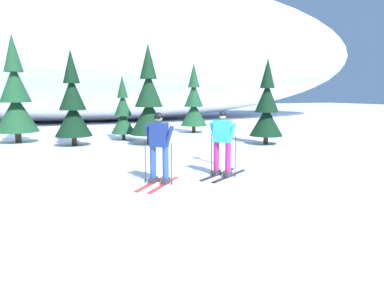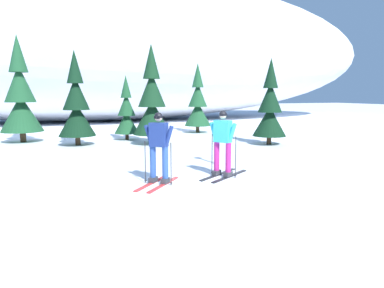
% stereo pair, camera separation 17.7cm
% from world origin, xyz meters
% --- Properties ---
extents(ground_plane, '(120.00, 120.00, 0.00)m').
position_xyz_m(ground_plane, '(0.00, 0.00, 0.00)').
color(ground_plane, white).
extents(skier_navy_jacket, '(1.42, 1.51, 1.79)m').
position_xyz_m(skier_navy_jacket, '(-1.05, 0.85, 0.95)').
color(skier_navy_jacket, red).
rests_on(skier_navy_jacket, ground).
extents(skier_cyan_jacket, '(1.74, 1.38, 1.79)m').
position_xyz_m(skier_cyan_jacket, '(0.77, 0.97, 0.95)').
color(skier_cyan_jacket, black).
rests_on(skier_cyan_jacket, ground).
extents(pine_tree_left, '(1.89, 1.89, 4.89)m').
position_xyz_m(pine_tree_left, '(-4.90, 10.51, 2.05)').
color(pine_tree_left, '#47301E').
rests_on(pine_tree_left, ground).
extents(pine_tree_center_left, '(1.58, 1.58, 4.09)m').
position_xyz_m(pine_tree_center_left, '(-2.57, 8.56, 1.71)').
color(pine_tree_center_left, '#47301E').
rests_on(pine_tree_center_left, ground).
extents(pine_tree_center, '(1.20, 1.20, 3.11)m').
position_xyz_m(pine_tree_center, '(-0.21, 9.64, 1.30)').
color(pine_tree_center, '#47301E').
rests_on(pine_tree_center, ground).
extents(pine_tree_center_right, '(1.70, 1.70, 4.40)m').
position_xyz_m(pine_tree_center_right, '(0.57, 7.73, 1.84)').
color(pine_tree_center_right, '#47301E').
rests_on(pine_tree_center_right, ground).
extents(pine_tree_right, '(1.53, 1.53, 3.95)m').
position_xyz_m(pine_tree_right, '(4.21, 11.38, 1.65)').
color(pine_tree_right, '#47301E').
rests_on(pine_tree_right, ground).
extents(pine_tree_far_right, '(1.46, 1.46, 3.78)m').
position_xyz_m(pine_tree_far_right, '(5.37, 5.76, 1.58)').
color(pine_tree_far_right, '#47301E').
rests_on(pine_tree_far_right, ground).
extents(snow_ridge_background, '(50.82, 16.36, 11.92)m').
position_xyz_m(snow_ridge_background, '(0.19, 22.63, 5.96)').
color(snow_ridge_background, white).
rests_on(snow_ridge_background, ground).
extents(trail_marker_post, '(0.28, 0.07, 1.43)m').
position_xyz_m(trail_marker_post, '(1.36, 2.57, 0.81)').
color(trail_marker_post, black).
rests_on(trail_marker_post, ground).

